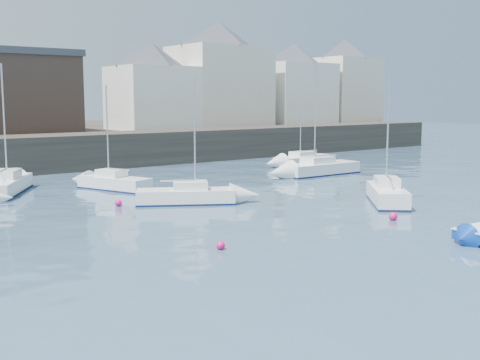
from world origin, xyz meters
TOP-DOWN VIEW (x-y plane):
  - water at (0.00, 0.00)m, footprint 220.00×220.00m
  - quay_wall at (0.00, 35.00)m, footprint 90.00×5.00m
  - land_strip at (0.00, 53.00)m, footprint 90.00×32.00m
  - bldg_east_a at (20.00, 42.00)m, footprint 13.36×13.36m
  - bldg_east_b at (31.00, 41.50)m, footprint 11.88×11.88m
  - bldg_east_c at (40.00, 41.50)m, footprint 11.14×11.14m
  - bldg_east_d at (11.00, 41.50)m, footprint 11.14×11.14m
  - sailboat_b at (-1.95, 14.58)m, footprint 5.79×4.44m
  - sailboat_c at (7.34, 7.56)m, footprint 4.98×5.23m
  - sailboat_d at (13.63, 19.31)m, footprint 6.87×2.29m
  - sailboat_f at (-2.87, 22.05)m, footprint 3.44×5.58m
  - sailboat_g at (17.72, 25.42)m, footprint 6.29×2.24m
  - sailboat_h at (-9.14, 24.86)m, footprint 5.08×6.53m
  - buoy_near at (-6.55, 4.73)m, footprint 0.36×0.36m
  - buoy_mid at (3.71, 4.24)m, footprint 0.43×0.43m
  - buoy_far at (-5.44, 16.21)m, footprint 0.41×0.41m

SIDE VIEW (x-z plane):
  - water at x=0.00m, z-range 0.00..0.00m
  - buoy_near at x=-6.55m, z-range -0.18..0.18m
  - buoy_mid at x=3.71m, z-range -0.22..0.22m
  - buoy_far at x=-5.44m, z-range -0.20..0.20m
  - sailboat_g at x=17.72m, z-range -3.49..4.38m
  - sailboat_b at x=-1.95m, z-range -3.16..4.11m
  - sailboat_f at x=-2.87m, z-range -2.97..3.94m
  - sailboat_d at x=13.63m, z-range -3.84..4.90m
  - sailboat_h at x=-9.14m, z-range -3.58..4.66m
  - sailboat_c at x=7.34m, z-range -3.06..4.16m
  - land_strip at x=0.00m, z-range 0.00..2.80m
  - quay_wall at x=0.00m, z-range 0.00..3.00m
  - bldg_east_d at x=11.00m, z-range 2.89..11.84m
  - bldg_east_b at x=31.00m, z-range 2.89..12.84m
  - bldg_east_c at x=40.00m, z-range 2.90..13.85m
  - bldg_east_a at x=20.00m, z-range 2.91..14.71m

